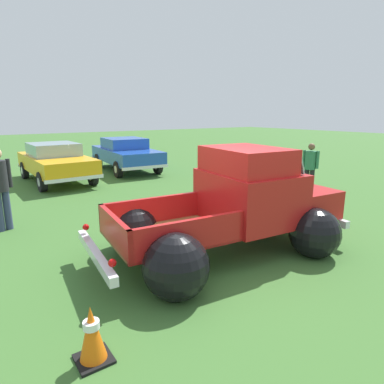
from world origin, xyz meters
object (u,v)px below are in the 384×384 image
Objects in this scene: show_car_1 at (126,153)px; spectator_1 at (310,165)px; vintage_pickup_truck at (237,211)px; spectator_0 at (0,184)px; show_car_0 at (56,161)px; lane_cone_0 at (92,334)px.

show_car_1 is 2.89× the size of spectator_1.
vintage_pickup_truck is 5.09m from spectator_0.
show_car_1 is at bearing 117.84° from spectator_0.
vintage_pickup_truck reaches higher than show_car_1.
show_car_0 is (-1.22, 8.60, 0.03)m from vintage_pickup_truck.
vintage_pickup_truck reaches higher than show_car_0.
spectator_0 is (-5.42, -5.72, 0.26)m from show_car_1.
show_car_0 is 3.27m from show_car_1.
vintage_pickup_truck is 8.69m from show_car_0.
spectator_0 is 5.10m from lane_cone_0.
spectator_0 is at bearing -39.29° from show_car_1.
spectator_1 is (8.47, -1.63, -0.14)m from spectator_0.
vintage_pickup_truck is at bearing 24.46° from spectator_0.
show_car_0 is at bearing -61.67° from spectator_1.
spectator_0 is (-3.47, 3.70, 0.29)m from vintage_pickup_truck.
vintage_pickup_truck is 9.63m from show_car_1.
show_car_1 is 7.29× the size of lane_cone_0.
show_car_1 is (1.95, 9.43, 0.03)m from vintage_pickup_truck.
vintage_pickup_truck is at bearing 7.29° from spectator_1.
vintage_pickup_truck is 3.50m from lane_cone_0.
spectator_1 is (3.05, -7.35, 0.12)m from show_car_1.
vintage_pickup_truck reaches higher than spectator_0.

